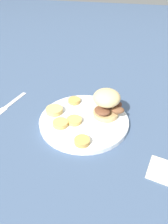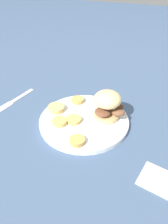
# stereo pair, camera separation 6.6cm
# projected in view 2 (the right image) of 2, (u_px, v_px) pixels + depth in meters

# --- Properties ---
(ground_plane) EXTENTS (4.00, 4.00, 0.00)m
(ground_plane) POSITION_uv_depth(u_px,v_px,m) (84.00, 123.00, 0.69)
(ground_plane) COLOR #3D5170
(dinner_plate) EXTENTS (0.28, 0.28, 0.02)m
(dinner_plate) POSITION_uv_depth(u_px,v_px,m) (84.00, 120.00, 0.68)
(dinner_plate) COLOR white
(dinner_plate) RESTS_ON ground_plane
(sandwich) EXTENTS (0.10, 0.11, 0.09)m
(sandwich) POSITION_uv_depth(u_px,v_px,m) (107.00, 104.00, 0.66)
(sandwich) COLOR tan
(sandwich) RESTS_ON dinner_plate
(potato_round_0) EXTENTS (0.04, 0.04, 0.01)m
(potato_round_0) POSITION_uv_depth(u_px,v_px,m) (77.00, 141.00, 0.59)
(potato_round_0) COLOR tan
(potato_round_0) RESTS_ON dinner_plate
(potato_round_1) EXTENTS (0.05, 0.05, 0.01)m
(potato_round_1) POSITION_uv_depth(u_px,v_px,m) (60.00, 121.00, 0.66)
(potato_round_1) COLOR tan
(potato_round_1) RESTS_ON dinner_plate
(potato_round_2) EXTENTS (0.05, 0.05, 0.01)m
(potato_round_2) POSITION_uv_depth(u_px,v_px,m) (74.00, 120.00, 0.67)
(potato_round_2) COLOR tan
(potato_round_2) RESTS_ON dinner_plate
(potato_round_3) EXTENTS (0.05, 0.05, 0.01)m
(potato_round_3) POSITION_uv_depth(u_px,v_px,m) (56.00, 108.00, 0.71)
(potato_round_3) COLOR #DBB766
(potato_round_3) RESTS_ON dinner_plate
(potato_round_4) EXTENTS (0.04, 0.04, 0.01)m
(potato_round_4) POSITION_uv_depth(u_px,v_px,m) (78.00, 100.00, 0.75)
(potato_round_4) COLOR tan
(potato_round_4) RESTS_ON dinner_plate
(fork) EXTENTS (0.05, 0.17, 0.00)m
(fork) POSITION_uv_depth(u_px,v_px,m) (16.00, 99.00, 0.79)
(fork) COLOR silver
(fork) RESTS_ON ground_plane
(napkin) EXTENTS (0.14, 0.10, 0.01)m
(napkin) POSITION_uv_depth(u_px,v_px,m) (166.00, 183.00, 0.51)
(napkin) COLOR beige
(napkin) RESTS_ON ground_plane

